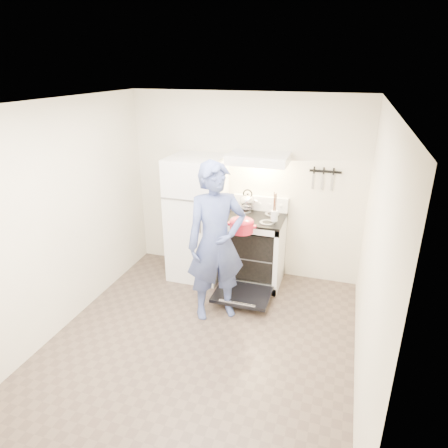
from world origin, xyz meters
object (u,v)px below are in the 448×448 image
(tea_kettle, at_px, (248,200))
(dutch_oven, at_px, (242,226))
(refrigerator, at_px, (197,218))
(stove_body, at_px, (254,251))
(person, at_px, (216,243))

(tea_kettle, height_order, dutch_oven, tea_kettle)
(refrigerator, distance_m, stove_body, 0.90)
(person, distance_m, dutch_oven, 0.42)
(stove_body, bearing_deg, dutch_oven, -94.28)
(refrigerator, height_order, person, person)
(refrigerator, height_order, tea_kettle, refrigerator)
(refrigerator, distance_m, person, 1.04)
(refrigerator, relative_size, tea_kettle, 5.72)
(refrigerator, bearing_deg, person, -56.77)
(refrigerator, xyz_separation_m, person, (0.57, -0.87, 0.09))
(person, height_order, dutch_oven, person)
(tea_kettle, xyz_separation_m, person, (-0.08, -1.12, -0.16))
(tea_kettle, bearing_deg, dutch_oven, -80.70)
(stove_body, relative_size, tea_kettle, 3.10)
(stove_body, relative_size, person, 0.49)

